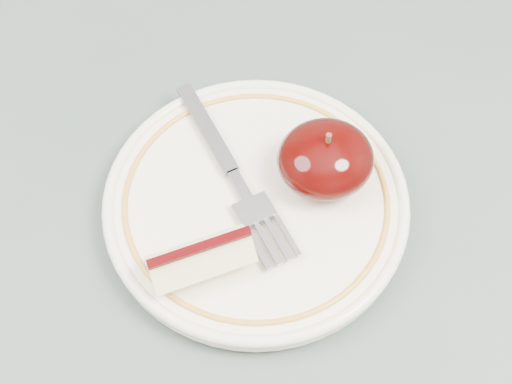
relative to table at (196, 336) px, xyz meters
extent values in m
cylinder|color=brown|center=(0.40, 0.40, -0.31)|extent=(0.05, 0.05, 0.71)
cube|color=#42514A|center=(0.00, 0.00, 0.07)|extent=(0.90, 0.90, 0.04)
cylinder|color=white|center=(0.06, 0.05, 0.09)|extent=(0.12, 0.12, 0.01)
cylinder|color=white|center=(0.06, 0.05, 0.10)|extent=(0.22, 0.22, 0.01)
torus|color=white|center=(0.06, 0.05, 0.10)|extent=(0.23, 0.23, 0.01)
torus|color=gold|center=(0.06, 0.05, 0.11)|extent=(0.20, 0.20, 0.00)
ellipsoid|color=black|center=(0.12, 0.06, 0.13)|extent=(0.07, 0.07, 0.04)
cylinder|color=#472D19|center=(0.12, 0.06, 0.15)|extent=(0.00, 0.00, 0.01)
cube|color=beige|center=(0.01, 0.01, 0.12)|extent=(0.07, 0.04, 0.03)
cube|color=#310103|center=(0.01, 0.01, 0.14)|extent=(0.07, 0.01, 0.00)
cube|color=gray|center=(0.04, 0.12, 0.11)|extent=(0.03, 0.09, 0.00)
cube|color=gray|center=(0.05, 0.06, 0.11)|extent=(0.01, 0.03, 0.00)
cube|color=gray|center=(0.06, 0.04, 0.11)|extent=(0.03, 0.03, 0.00)
cube|color=gray|center=(0.08, 0.02, 0.11)|extent=(0.01, 0.04, 0.00)
cube|color=gray|center=(0.07, 0.01, 0.11)|extent=(0.01, 0.04, 0.00)
cube|color=gray|center=(0.06, 0.01, 0.11)|extent=(0.01, 0.04, 0.00)
cube|color=gray|center=(0.05, 0.01, 0.11)|extent=(0.01, 0.04, 0.00)
camera|label=1|loc=(0.00, -0.21, 0.55)|focal=50.00mm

